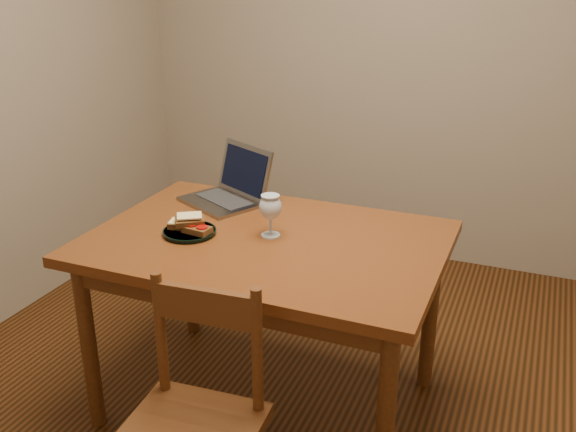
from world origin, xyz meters
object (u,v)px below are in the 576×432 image
at_px(laptop, 231,187).
at_px(table, 266,259).
at_px(plate, 190,232).
at_px(milk_glass, 271,216).
at_px(chair, 192,414).

bearing_deg(laptop, table, -18.78).
relative_size(plate, laptop, 0.49).
height_order(plate, milk_glass, milk_glass).
bearing_deg(milk_glass, laptop, 137.24).
xyz_separation_m(chair, laptop, (-0.36, 0.98, 0.34)).
distance_m(table, chair, 0.70).
bearing_deg(table, milk_glass, 69.86).
height_order(table, milk_glass, milk_glass).
bearing_deg(chair, plate, 115.51).
distance_m(table, plate, 0.31).
bearing_deg(laptop, milk_glass, -15.81).
distance_m(chair, milk_glass, 0.79).
bearing_deg(milk_glass, chair, -85.73).
bearing_deg(plate, milk_glass, 19.41).
height_order(milk_glass, laptop, laptop).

